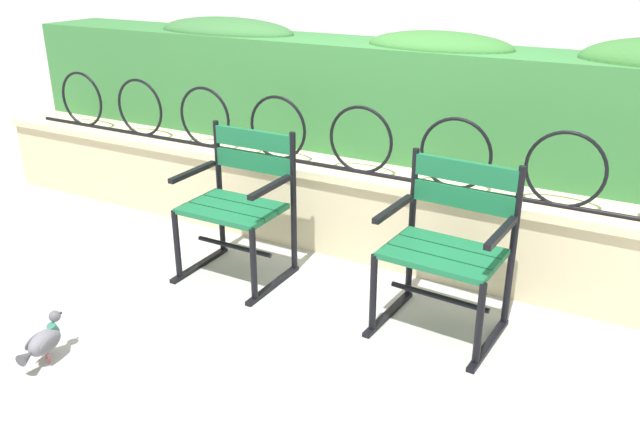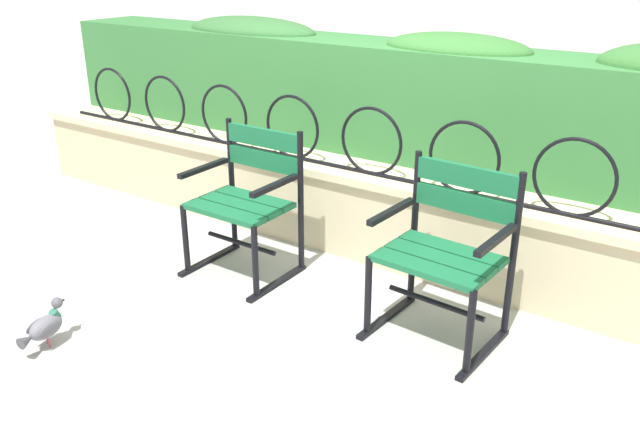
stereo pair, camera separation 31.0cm
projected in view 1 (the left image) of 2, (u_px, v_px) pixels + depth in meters
ground_plane at (314, 310)px, 3.56m from camera, size 60.00×60.00×0.00m
stone_wall at (377, 214)px, 4.11m from camera, size 6.29×0.41×0.56m
iron_arch_fence at (362, 143)px, 3.92m from camera, size 5.77×0.02×0.42m
hedge_row at (412, 95)px, 4.22m from camera, size 6.17×0.56×0.85m
park_chair_left at (240, 200)px, 3.82m from camera, size 0.58×0.52×0.87m
park_chair_right at (449, 243)px, 3.26m from camera, size 0.62×0.55×0.88m
pigeon_near_chairs at (44, 341)px, 3.08m from camera, size 0.13×0.29×0.22m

